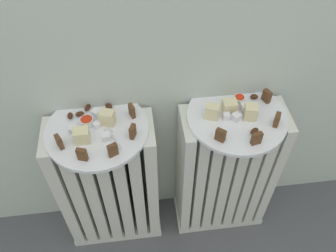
{
  "coord_description": "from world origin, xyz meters",
  "views": [
    {
      "loc": [
        -0.09,
        -0.43,
        1.41
      ],
      "look_at": [
        0.0,
        0.28,
        0.6
      ],
      "focal_mm": 37.98,
      "sensor_mm": 36.0,
      "label": 1
    }
  ],
  "objects_px": {
    "radiator_left": "(110,186)",
    "fork": "(112,136)",
    "plate_right": "(237,116)",
    "jam_bowl_right": "(239,99)",
    "plate_left": "(97,130)",
    "jam_bowl_left": "(87,121)",
    "radiator_right": "(225,173)"
  },
  "relations": [
    {
      "from": "plate_right",
      "to": "jam_bowl_right",
      "type": "bearing_deg",
      "value": 70.71
    },
    {
      "from": "radiator_left",
      "to": "fork",
      "type": "height_order",
      "value": "fork"
    },
    {
      "from": "radiator_left",
      "to": "plate_left",
      "type": "relative_size",
      "value": 1.95
    },
    {
      "from": "radiator_left",
      "to": "plate_right",
      "type": "relative_size",
      "value": 1.95
    },
    {
      "from": "jam_bowl_left",
      "to": "fork",
      "type": "relative_size",
      "value": 0.47
    },
    {
      "from": "jam_bowl_left",
      "to": "jam_bowl_right",
      "type": "height_order",
      "value": "jam_bowl_right"
    },
    {
      "from": "radiator_right",
      "to": "fork",
      "type": "relative_size",
      "value": 6.67
    },
    {
      "from": "radiator_right",
      "to": "plate_left",
      "type": "height_order",
      "value": "plate_left"
    },
    {
      "from": "radiator_left",
      "to": "plate_left",
      "type": "xyz_separation_m",
      "value": [
        0.0,
        0.0,
        0.31
      ]
    },
    {
      "from": "plate_left",
      "to": "radiator_right",
      "type": "bearing_deg",
      "value": 0.0
    },
    {
      "from": "plate_right",
      "to": "fork",
      "type": "xyz_separation_m",
      "value": [
        -0.38,
        -0.04,
        0.01
      ]
    },
    {
      "from": "radiator_right",
      "to": "plate_right",
      "type": "relative_size",
      "value": 1.95
    },
    {
      "from": "radiator_left",
      "to": "radiator_right",
      "type": "relative_size",
      "value": 1.0
    },
    {
      "from": "plate_right",
      "to": "radiator_right",
      "type": "bearing_deg",
      "value": 75.96
    },
    {
      "from": "radiator_right",
      "to": "plate_right",
      "type": "distance_m",
      "value": 0.31
    },
    {
      "from": "radiator_left",
      "to": "fork",
      "type": "relative_size",
      "value": 6.67
    },
    {
      "from": "jam_bowl_left",
      "to": "fork",
      "type": "xyz_separation_m",
      "value": [
        0.07,
        -0.06,
        -0.01
      ]
    },
    {
      "from": "radiator_left",
      "to": "jam_bowl_right",
      "type": "height_order",
      "value": "jam_bowl_right"
    },
    {
      "from": "radiator_right",
      "to": "fork",
      "type": "distance_m",
      "value": 0.5
    },
    {
      "from": "radiator_left",
      "to": "plate_right",
      "type": "xyz_separation_m",
      "value": [
        0.43,
        0.0,
        0.31
      ]
    },
    {
      "from": "plate_left",
      "to": "fork",
      "type": "distance_m",
      "value": 0.06
    },
    {
      "from": "radiator_left",
      "to": "radiator_right",
      "type": "xyz_separation_m",
      "value": [
        0.43,
        0.0,
        0.0
      ]
    },
    {
      "from": "fork",
      "to": "jam_bowl_right",
      "type": "bearing_deg",
      "value": 13.13
    },
    {
      "from": "jam_bowl_left",
      "to": "fork",
      "type": "distance_m",
      "value": 0.1
    },
    {
      "from": "plate_left",
      "to": "plate_right",
      "type": "distance_m",
      "value": 0.43
    },
    {
      "from": "radiator_left",
      "to": "plate_left",
      "type": "bearing_deg",
      "value": 0.0
    },
    {
      "from": "radiator_left",
      "to": "jam_bowl_left",
      "type": "xyz_separation_m",
      "value": [
        -0.03,
        0.02,
        0.33
      ]
    },
    {
      "from": "plate_left",
      "to": "fork",
      "type": "relative_size",
      "value": 3.42
    },
    {
      "from": "plate_left",
      "to": "jam_bowl_right",
      "type": "relative_size",
      "value": 8.53
    },
    {
      "from": "radiator_right",
      "to": "jam_bowl_right",
      "type": "xyz_separation_m",
      "value": [
        0.02,
        0.06,
        0.33
      ]
    },
    {
      "from": "plate_right",
      "to": "fork",
      "type": "bearing_deg",
      "value": -174.38
    },
    {
      "from": "plate_left",
      "to": "jam_bowl_left",
      "type": "distance_m",
      "value": 0.04
    }
  ]
}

